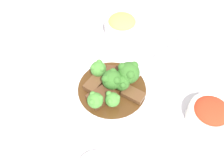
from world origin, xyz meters
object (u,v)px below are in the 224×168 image
(broccoli_floret_2, at_px, (129,72))
(broccoli_floret_5, at_px, (122,83))
(serving_spoon, at_px, (139,68))
(beef_strip_2, at_px, (95,83))
(broccoli_floret_4, at_px, (95,100))
(side_bowl_kimchi, at_px, (210,113))
(broccoli_floret_1, at_px, (113,99))
(sauce_dish, at_px, (96,167))
(beef_strip_0, at_px, (101,96))
(side_bowl_appetizer, at_px, (122,25))
(beef_strip_1, at_px, (133,94))
(broccoli_floret_3, at_px, (112,80))
(main_plate, at_px, (112,90))
(broccoli_floret_0, at_px, (98,69))
(beef_strip_3, at_px, (118,72))

(broccoli_floret_2, relative_size, broccoli_floret_5, 1.34)
(broccoli_floret_5, bearing_deg, serving_spoon, -24.08)
(beef_strip_2, distance_m, broccoli_floret_4, 0.06)
(broccoli_floret_2, relative_size, side_bowl_kimchi, 0.61)
(beef_strip_2, relative_size, side_bowl_kimchi, 0.61)
(broccoli_floret_1, bearing_deg, sauce_dish, 177.55)
(broccoli_floret_4, bearing_deg, broccoli_floret_1, -71.02)
(beef_strip_2, distance_m, broccoli_floret_2, 0.08)
(beef_strip_0, bearing_deg, side_bowl_appetizer, -1.64)
(sauce_dish, bearing_deg, beef_strip_1, -15.44)
(broccoli_floret_3, bearing_deg, side_bowl_appetizer, 3.11)
(broccoli_floret_5, xyz_separation_m, sauce_dish, (-0.18, 0.02, -0.04))
(main_plate, height_order, broccoli_floret_3, broccoli_floret_3)
(broccoli_floret_5, relative_size, side_bowl_kimchi, 0.45)
(broccoli_floret_4, bearing_deg, side_bowl_kimchi, -83.56)
(beef_strip_0, distance_m, broccoli_floret_2, 0.08)
(beef_strip_2, height_order, broccoli_floret_3, broccoli_floret_3)
(broccoli_floret_1, xyz_separation_m, broccoli_floret_3, (0.04, 0.01, 0.01))
(broccoli_floret_0, bearing_deg, broccoli_floret_1, -147.44)
(serving_spoon, bearing_deg, side_bowl_appetizer, 25.33)
(broccoli_floret_1, relative_size, broccoli_floret_5, 0.87)
(beef_strip_3, distance_m, broccoli_floret_3, 0.06)
(beef_strip_1, bearing_deg, broccoli_floret_1, 128.40)
(broccoli_floret_0, distance_m, broccoli_floret_4, 0.09)
(beef_strip_0, distance_m, sauce_dish, 0.15)
(broccoli_floret_4, xyz_separation_m, serving_spoon, (0.12, -0.08, -0.02))
(broccoli_floret_5, bearing_deg, main_plate, 83.67)
(beef_strip_1, bearing_deg, broccoli_floret_2, 26.05)
(beef_strip_0, height_order, beef_strip_1, beef_strip_0)
(sauce_dish, bearing_deg, broccoli_floret_5, -5.78)
(main_plate, bearing_deg, broccoli_floret_2, -53.70)
(beef_strip_3, xyz_separation_m, broccoli_floret_3, (-0.05, 0.01, 0.03))
(main_plate, height_order, serving_spoon, serving_spoon)
(beef_strip_1, distance_m, broccoli_floret_5, 0.04)
(beef_strip_2, xyz_separation_m, side_bowl_kimchi, (-0.03, -0.26, -0.00))
(beef_strip_1, height_order, sauce_dish, beef_strip_1)
(serving_spoon, bearing_deg, broccoli_floret_3, 141.89)
(beef_strip_3, bearing_deg, broccoli_floret_4, 163.18)
(beef_strip_1, relative_size, broccoli_floret_1, 1.50)
(broccoli_floret_3, relative_size, broccoli_floret_5, 1.25)
(side_bowl_kimchi, bearing_deg, serving_spoon, 60.35)
(side_bowl_appetizer, bearing_deg, broccoli_floret_0, 171.11)
(broccoli_floret_0, distance_m, broccoli_floret_5, 0.07)
(broccoli_floret_1, xyz_separation_m, broccoli_floret_5, (0.04, -0.01, 0.00))
(broccoli_floret_1, relative_size, broccoli_floret_2, 0.65)
(main_plate, relative_size, side_bowl_kimchi, 2.67)
(beef_strip_2, height_order, broccoli_floret_1, broccoli_floret_1)
(main_plate, distance_m, beef_strip_2, 0.04)
(beef_strip_3, bearing_deg, side_bowl_appetizer, 6.35)
(broccoli_floret_1, relative_size, broccoli_floret_3, 0.70)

